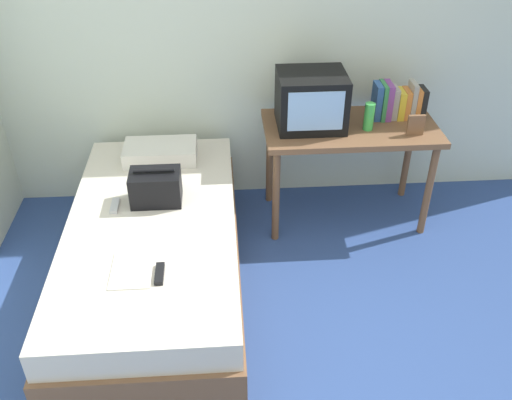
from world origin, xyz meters
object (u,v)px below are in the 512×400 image
(picture_frame, at_px, (416,125))
(remote_silver, at_px, (115,206))
(water_bottle, at_px, (369,117))
(remote_dark, at_px, (160,274))
(bed, at_px, (155,255))
(desk, at_px, (350,138))
(magazine, at_px, (132,270))
(tv, at_px, (311,100))
(pillow, at_px, (160,152))
(book_row, at_px, (398,102))
(handbag, at_px, (156,187))

(picture_frame, bearing_deg, remote_silver, -168.89)
(water_bottle, relative_size, picture_frame, 1.34)
(remote_dark, bearing_deg, bed, 99.96)
(desk, xyz_separation_m, magazine, (-1.36, -1.11, -0.12))
(bed, distance_m, magazine, 0.51)
(desk, bearing_deg, tv, 174.75)
(magazine, bearing_deg, pillow, 86.38)
(tv, xyz_separation_m, book_row, (0.61, 0.08, -0.07))
(tv, bearing_deg, remote_dark, -128.32)
(magazine, relative_size, remote_silver, 2.01)
(book_row, bearing_deg, remote_dark, -140.64)
(bed, bearing_deg, handbag, 83.21)
(pillow, bearing_deg, picture_frame, -6.27)
(desk, bearing_deg, remote_dark, -136.24)
(tv, xyz_separation_m, pillow, (-1.01, -0.00, -0.35))
(magazine, bearing_deg, tv, 46.45)
(water_bottle, distance_m, picture_frame, 0.30)
(water_bottle, relative_size, remote_dark, 1.18)
(water_bottle, distance_m, remote_dark, 1.73)
(handbag, relative_size, remote_silver, 2.08)
(book_row, bearing_deg, remote_silver, -160.96)
(water_bottle, bearing_deg, desk, 147.60)
(handbag, bearing_deg, desk, 20.81)
(desk, xyz_separation_m, water_bottle, (0.10, -0.06, 0.19))
(tv, relative_size, picture_frame, 3.19)
(water_bottle, bearing_deg, handbag, -162.91)
(remote_silver, bearing_deg, pillow, 67.06)
(bed, xyz_separation_m, remote_silver, (-0.22, 0.14, 0.27))
(pillow, bearing_deg, remote_silver, -112.94)
(bed, xyz_separation_m, book_row, (1.63, 0.78, 0.60))
(remote_dark, bearing_deg, magazine, 162.06)
(tv, relative_size, book_row, 1.25)
(tv, relative_size, remote_dark, 2.82)
(tv, bearing_deg, pillow, -179.96)
(bed, relative_size, book_row, 5.69)
(picture_frame, distance_m, remote_dark, 1.90)
(water_bottle, xyz_separation_m, pillow, (-1.38, 0.09, -0.26))
(book_row, height_order, picture_frame, book_row)
(tv, bearing_deg, desk, -5.25)
(book_row, relative_size, pillow, 0.72)
(remote_dark, bearing_deg, tv, 51.68)
(tv, relative_size, pillow, 0.91)
(picture_frame, bearing_deg, water_bottle, 161.28)
(handbag, xyz_separation_m, magazine, (-0.08, -0.63, -0.10))
(bed, relative_size, tv, 4.55)
(magazine, bearing_deg, picture_frame, 28.74)
(water_bottle, height_order, book_row, book_row)
(handbag, relative_size, magazine, 1.03)
(desk, relative_size, pillow, 2.39)
(pillow, bearing_deg, book_row, 2.93)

